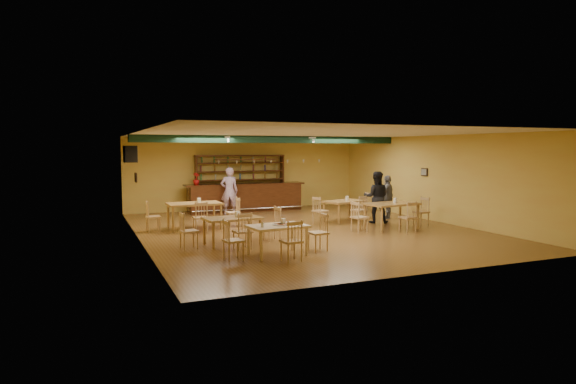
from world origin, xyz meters
name	(u,v)px	position (x,y,z in m)	size (l,w,h in m)	color
floor	(305,230)	(0.00, 0.00, 0.00)	(12.00, 12.00, 0.00)	brown
ceiling_beam	(273,139)	(0.00, 2.80, 2.87)	(10.00, 0.30, 0.25)	black
track_rail_left	(220,137)	(-1.80, 3.40, 2.94)	(0.05, 2.50, 0.05)	silver
track_rail_right	(301,138)	(1.40, 3.40, 2.94)	(0.05, 2.50, 0.05)	silver
ac_unit	(131,154)	(-4.80, 4.20, 2.35)	(0.34, 0.70, 0.48)	silver
picture_left	(136,178)	(-4.97, 1.00, 1.70)	(0.04, 0.34, 0.28)	black
picture_right	(424,172)	(4.97, 0.50, 1.70)	(0.04, 0.34, 0.28)	black
bar_counter	(245,197)	(-0.29, 5.15, 0.56)	(4.91, 0.85, 1.13)	#37180B
back_bar_hutch	(241,182)	(-0.29, 5.78, 1.14)	(3.79, 0.40, 2.28)	#37180B
poinsettia	(196,179)	(-2.30, 5.15, 1.37)	(0.27, 0.27, 0.48)	#AC100F
dining_table_a	(195,216)	(-3.16, 1.49, 0.41)	(1.66, 1.00, 0.83)	olive
dining_table_b	(344,211)	(2.06, 1.16, 0.36)	(1.44, 0.87, 0.72)	olive
dining_table_c	(232,231)	(-2.79, -1.48, 0.37)	(1.46, 0.88, 0.73)	olive
dining_table_d	(391,216)	(2.62, -0.90, 0.41)	(1.65, 0.99, 0.82)	olive
near_table	(278,240)	(-2.17, -3.19, 0.36)	(1.36, 0.87, 0.73)	beige
pizza_tray	(281,225)	(-2.07, -3.19, 0.73)	(0.40, 0.40, 0.01)	silver
parmesan_shaker	(262,225)	(-2.61, -3.34, 0.78)	(0.07, 0.07, 0.11)	#EAE5C6
napkin_stack	(288,223)	(-1.83, -3.00, 0.74)	(0.20, 0.15, 0.03)	white
pizza_server	(286,224)	(-1.93, -3.14, 0.74)	(0.32, 0.09, 0.00)	silver
side_plate	(301,225)	(-1.64, -3.38, 0.73)	(0.22, 0.22, 0.01)	white
patron_bar	(229,191)	(-1.20, 4.33, 0.92)	(0.67, 0.44, 1.83)	#7E4493
patron_right_a	(376,197)	(2.86, 0.36, 0.88)	(0.86, 0.67, 1.77)	black
patron_right_b	(388,197)	(3.82, 1.10, 0.79)	(0.92, 0.38, 1.58)	slate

